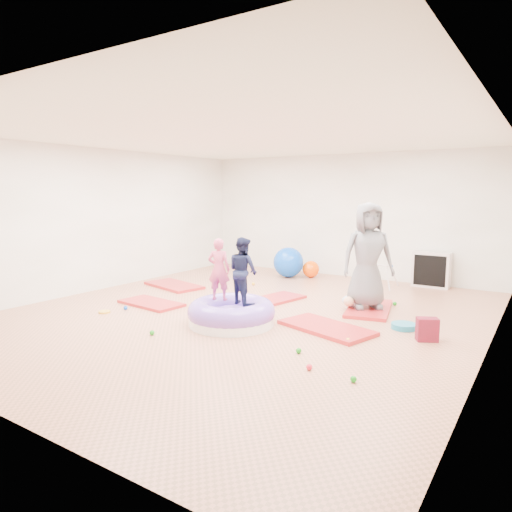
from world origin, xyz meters
The scene contains 19 objects.
room centered at (0.00, 0.00, 1.40)m, with size 7.01×8.01×2.81m.
gym_mat_front_left centered at (-1.70, -0.43, 0.02)m, with size 1.17×0.58×0.05m, color #B5261C.
gym_mat_mid_left centered at (-2.43, 0.91, 0.03)m, with size 1.31×0.66×0.05m, color #B5261C.
gym_mat_center_back centered at (-0.06, 0.99, 0.02)m, with size 1.17×0.58×0.05m, color #B5261C.
gym_mat_right centered at (1.47, -0.11, 0.03)m, with size 1.34×0.67×0.06m, color #B5261C.
gym_mat_rear_right centered at (1.61, 1.27, 0.03)m, with size 1.32×0.66×0.05m, color #B5261C.
inflatable_cushion centered at (0.18, -0.65, 0.16)m, with size 1.30×1.30×0.41m.
child_pink centered at (-0.10, -0.58, 0.84)m, with size 0.34×0.22×0.94m, color #D54A6D.
child_navy centered at (0.35, -0.58, 0.87)m, with size 0.48×0.37×0.98m, color #131835.
adult_caregiver centered at (1.57, 1.22, 0.92)m, with size 0.85×0.55×1.73m, color slate.
infant centered at (1.37, 1.08, 0.16)m, with size 0.35×0.35×0.20m.
ball_pit_balls centered at (1.00, -0.33, 0.03)m, with size 4.41×3.64×0.07m.
exercise_ball_blue centered at (-0.96, 3.14, 0.35)m, with size 0.69×0.69×0.69m, color blue.
exercise_ball_orange centered at (-0.51, 3.39, 0.19)m, with size 0.38×0.38×0.38m, color #FF4C00.
infant_play_gym centered at (1.18, 3.12, 0.32)m, with size 0.63×0.60×0.48m.
cube_shelf centered at (2.04, 3.79, 0.36)m, with size 0.73×0.36×0.73m.
balance_disc centered at (2.38, 0.53, 0.04)m, with size 0.35×0.35×0.08m, color teal.
backpack centered at (2.78, 0.15, 0.16)m, with size 0.27×0.17×0.31m, color #A30626.
yellow_toy centered at (-1.94, -1.24, 0.01)m, with size 0.19×0.19×0.03m, color yellow.
Camera 1 is at (4.06, -5.93, 1.94)m, focal length 32.00 mm.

